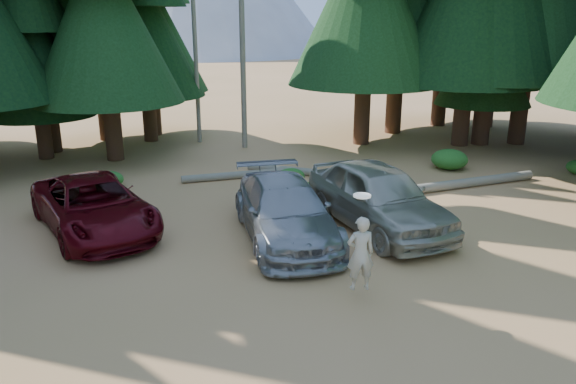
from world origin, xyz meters
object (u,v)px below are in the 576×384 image
object	(u,v)px
frisbee_player	(360,253)
log_mid	(291,171)
silver_minivan_center	(285,211)
log_left	(234,175)
red_pickup	(94,206)
silver_minivan_right	(378,196)
log_right	(474,182)

from	to	relation	value
frisbee_player	log_mid	world-z (taller)	frisbee_player
silver_minivan_center	log_left	distance (m)	6.10
red_pickup	log_mid	distance (m)	8.03
log_left	log_mid	distance (m)	2.22
silver_minivan_right	frisbee_player	xyz separation A→B (m)	(-1.72, -3.96, 0.13)
silver_minivan_right	frisbee_player	distance (m)	4.32
frisbee_player	log_left	world-z (taller)	frisbee_player
red_pickup	silver_minivan_center	bearing A→B (deg)	-39.66
log_right	silver_minivan_right	bearing A→B (deg)	-156.73
silver_minivan_right	log_mid	distance (m)	6.10
frisbee_player	log_left	size ratio (longest dim) A/B	0.54
silver_minivan_center	log_mid	bearing A→B (deg)	75.30
frisbee_player	log_mid	distance (m)	9.90
silver_minivan_center	log_mid	distance (m)	6.44
red_pickup	frisbee_player	size ratio (longest dim) A/B	2.60
red_pickup	log_mid	xyz separation A→B (m)	(6.38, 4.84, -0.60)
silver_minivan_right	log_right	xyz separation A→B (m)	(4.61, 3.24, -0.76)
log_left	log_mid	xyz separation A→B (m)	(2.20, 0.28, 0.01)
silver_minivan_center	log_mid	xyz separation A→B (m)	(1.29, 6.27, -0.64)
silver_minivan_center	frisbee_player	distance (m)	3.72
red_pickup	log_mid	bearing A→B (deg)	13.26
log_left	red_pickup	bearing A→B (deg)	-139.73
red_pickup	log_left	xyz separation A→B (m)	(4.18, 4.56, -0.61)
log_right	silver_minivan_center	bearing A→B (deg)	-165.41
red_pickup	log_mid	size ratio (longest dim) A/B	1.53
red_pickup	log_left	size ratio (longest dim) A/B	1.41
log_left	log_right	size ratio (longest dim) A/B	0.75
red_pickup	log_right	world-z (taller)	red_pickup
silver_minivan_center	log_left	bearing A→B (deg)	95.58
log_left	log_mid	world-z (taller)	log_mid
silver_minivan_center	log_right	xyz separation A→B (m)	(7.30, 3.63, -0.62)
silver_minivan_right	log_mid	xyz separation A→B (m)	(-1.41, 5.89, -0.78)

